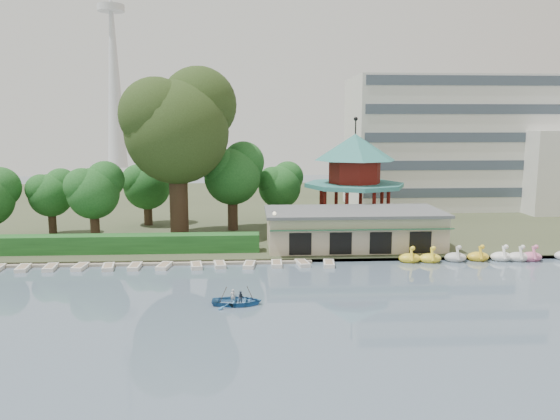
{
  "coord_description": "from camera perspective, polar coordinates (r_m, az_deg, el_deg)",
  "views": [
    {
      "loc": [
        -1.02,
        -34.2,
        13.17
      ],
      "look_at": [
        2.0,
        18.0,
        5.0
      ],
      "focal_mm": 35.0,
      "sensor_mm": 36.0,
      "label": 1
    }
  ],
  "objects": [
    {
      "name": "small_trees",
      "position": [
        67.03,
        -13.91,
        2.63
      ],
      "size": [
        39.4,
        15.91,
        10.81
      ],
      "color": "#3A281C",
      "rests_on": "shore"
    },
    {
      "name": "office_building",
      "position": [
        89.83,
        18.83,
        6.22
      ],
      "size": [
        38.0,
        18.0,
        20.0
      ],
      "color": "silver",
      "rests_on": "shore"
    },
    {
      "name": "dock",
      "position": [
        54.16,
        -14.97,
        -5.37
      ],
      "size": [
        34.0,
        1.6,
        0.24
      ],
      "primitive_type": "cube",
      "color": "gray",
      "rests_on": "ground"
    },
    {
      "name": "shore",
      "position": [
        87.18,
        -2.6,
        0.32
      ],
      "size": [
        220.0,
        70.0,
        0.4
      ],
      "primitive_type": "cube",
      "color": "#424930",
      "rests_on": "ground"
    },
    {
      "name": "moored_rowboats",
      "position": [
        52.42,
        -13.31,
        -5.71
      ],
      "size": [
        34.67,
        2.83,
        0.36
      ],
      "color": "silver",
      "rests_on": "ground"
    },
    {
      "name": "ground_plane",
      "position": [
        36.67,
        -1.53,
        -12.17
      ],
      "size": [
        220.0,
        220.0,
        0.0
      ],
      "primitive_type": "plane",
      "color": "slate",
      "rests_on": "ground"
    },
    {
      "name": "hedge",
      "position": [
        57.7,
        -17.29,
        -3.4
      ],
      "size": [
        30.0,
        2.0,
        1.8
      ],
      "primitive_type": "cube",
      "color": "#215B22",
      "rests_on": "shore"
    },
    {
      "name": "embankment",
      "position": [
        53.14,
        -2.12,
        -5.31
      ],
      "size": [
        220.0,
        0.6,
        0.3
      ],
      "primitive_type": "cube",
      "color": "gray",
      "rests_on": "ground"
    },
    {
      "name": "lamp_post",
      "position": [
        54.16,
        -0.59,
        -1.58
      ],
      "size": [
        0.36,
        0.36,
        4.28
      ],
      "color": "black",
      "rests_on": "shore"
    },
    {
      "name": "broadcast_tower",
      "position": [
        180.17,
        -17.04,
        15.14
      ],
      "size": [
        8.0,
        8.0,
        96.0
      ],
      "color": "silver",
      "rests_on": "ground"
    },
    {
      "name": "boathouse",
      "position": [
        58.26,
        7.66,
        -1.88
      ],
      "size": [
        18.6,
        9.39,
        3.9
      ],
      "color": "#C0AF93",
      "rests_on": "shore"
    },
    {
      "name": "pavilion",
      "position": [
        67.71,
        7.81,
        3.98
      ],
      "size": [
        12.4,
        12.4,
        13.5
      ],
      "color": "#C0AF93",
      "rests_on": "shore"
    },
    {
      "name": "rowboat_with_passengers",
      "position": [
        40.97,
        -4.52,
        -9.11
      ],
      "size": [
        5.33,
        3.93,
        2.01
      ],
      "color": "teal",
      "rests_on": "ground"
    },
    {
      "name": "big_tree",
      "position": [
        62.88,
        -10.58,
        8.9
      ],
      "size": [
        12.79,
        11.92,
        19.41
      ],
      "color": "#3A281C",
      "rests_on": "shore"
    },
    {
      "name": "swan_boats",
      "position": [
        57.66,
        21.6,
        -4.55
      ],
      "size": [
        18.06,
        2.16,
        1.92
      ],
      "color": "yellow",
      "rests_on": "ground"
    }
  ]
}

